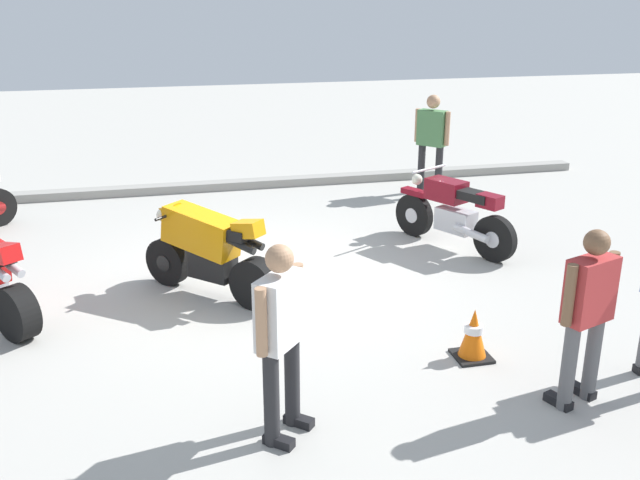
{
  "coord_description": "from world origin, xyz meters",
  "views": [
    {
      "loc": [
        -1.24,
        -8.3,
        3.5
      ],
      "look_at": [
        0.55,
        -0.67,
        0.75
      ],
      "focal_mm": 40.15,
      "sensor_mm": 36.0,
      "label": 1
    }
  ],
  "objects_px": {
    "motorcycle_orange_sportbike": "(208,249)",
    "motorcycle_maroon_cruiser": "(454,213)",
    "person_in_red_shirt": "(588,308)",
    "person_in_green_shirt": "(432,137)",
    "traffic_cone": "(473,334)",
    "person_in_white_shirt": "(281,330)"
  },
  "relations": [
    {
      "from": "person_in_green_shirt",
      "to": "motorcycle_maroon_cruiser",
      "type": "bearing_deg",
      "value": -146.0
    },
    {
      "from": "motorcycle_orange_sportbike",
      "to": "traffic_cone",
      "type": "distance_m",
      "value": 3.28
    },
    {
      "from": "person_in_red_shirt",
      "to": "motorcycle_maroon_cruiser",
      "type": "bearing_deg",
      "value": -27.62
    },
    {
      "from": "motorcycle_orange_sportbike",
      "to": "motorcycle_maroon_cruiser",
      "type": "xyz_separation_m",
      "value": [
        3.52,
        0.9,
        -0.07
      ]
    },
    {
      "from": "person_in_red_shirt",
      "to": "person_in_white_shirt",
      "type": "height_order",
      "value": "person_in_white_shirt"
    },
    {
      "from": "motorcycle_orange_sportbike",
      "to": "motorcycle_maroon_cruiser",
      "type": "bearing_deg",
      "value": -120.89
    },
    {
      "from": "person_in_green_shirt",
      "to": "person_in_white_shirt",
      "type": "relative_size",
      "value": 1.06
    },
    {
      "from": "person_in_white_shirt",
      "to": "traffic_cone",
      "type": "relative_size",
      "value": 3.15
    },
    {
      "from": "motorcycle_orange_sportbike",
      "to": "person_in_red_shirt",
      "type": "height_order",
      "value": "person_in_red_shirt"
    },
    {
      "from": "motorcycle_orange_sportbike",
      "to": "person_in_green_shirt",
      "type": "distance_m",
      "value": 5.67
    },
    {
      "from": "motorcycle_maroon_cruiser",
      "to": "person_in_white_shirt",
      "type": "height_order",
      "value": "person_in_white_shirt"
    },
    {
      "from": "person_in_green_shirt",
      "to": "traffic_cone",
      "type": "height_order",
      "value": "person_in_green_shirt"
    },
    {
      "from": "person_in_red_shirt",
      "to": "person_in_green_shirt",
      "type": "bearing_deg",
      "value": -30.66
    },
    {
      "from": "person_in_red_shirt",
      "to": "person_in_green_shirt",
      "type": "xyz_separation_m",
      "value": [
        1.3,
        6.87,
        0.1
      ]
    },
    {
      "from": "person_in_green_shirt",
      "to": "person_in_white_shirt",
      "type": "height_order",
      "value": "person_in_green_shirt"
    },
    {
      "from": "person_in_red_shirt",
      "to": "traffic_cone",
      "type": "bearing_deg",
      "value": 9.1
    },
    {
      "from": "motorcycle_orange_sportbike",
      "to": "person_in_red_shirt",
      "type": "relative_size",
      "value": 0.93
    },
    {
      "from": "motorcycle_maroon_cruiser",
      "to": "traffic_cone",
      "type": "xyz_separation_m",
      "value": [
        -1.1,
        -3.08,
        -0.26
      ]
    },
    {
      "from": "person_in_red_shirt",
      "to": "person_in_white_shirt",
      "type": "distance_m",
      "value": 2.64
    },
    {
      "from": "motorcycle_orange_sportbike",
      "to": "traffic_cone",
      "type": "xyz_separation_m",
      "value": [
        2.43,
        -2.18,
        -0.33
      ]
    },
    {
      "from": "person_in_white_shirt",
      "to": "person_in_green_shirt",
      "type": "bearing_deg",
      "value": 101.01
    },
    {
      "from": "person_in_red_shirt",
      "to": "person_in_green_shirt",
      "type": "height_order",
      "value": "person_in_green_shirt"
    }
  ]
}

